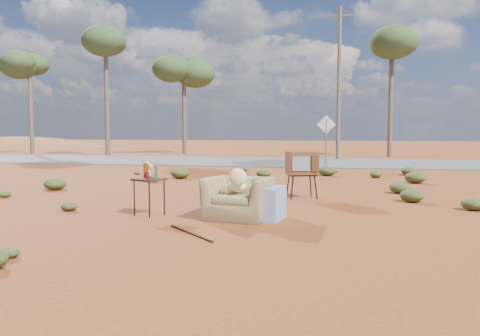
# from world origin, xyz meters

# --- Properties ---
(ground) EXTENTS (140.00, 140.00, 0.00)m
(ground) POSITION_xyz_m (0.00, 0.00, 0.00)
(ground) COLOR brown
(ground) RESTS_ON ground
(highway) EXTENTS (140.00, 7.00, 0.04)m
(highway) POSITION_xyz_m (0.00, 15.00, 0.02)
(highway) COLOR #565659
(highway) RESTS_ON ground
(dirt_mound) EXTENTS (26.00, 18.00, 2.00)m
(dirt_mound) POSITION_xyz_m (-30.00, 34.00, 0.00)
(dirt_mound) COLOR #A14A26
(dirt_mound) RESTS_ON ground
(armchair) EXTENTS (1.39, 0.86, 0.96)m
(armchair) POSITION_xyz_m (0.36, 0.08, 0.45)
(armchair) COLOR olive
(armchair) RESTS_ON ground
(tv_unit) EXTENTS (0.79, 0.70, 1.06)m
(tv_unit) POSITION_xyz_m (1.16, 2.76, 0.79)
(tv_unit) COLOR black
(tv_unit) RESTS_ON ground
(side_table) EXTENTS (0.61, 0.61, 0.95)m
(side_table) POSITION_xyz_m (-1.39, 0.07, 0.69)
(side_table) COLOR #342313
(side_table) RESTS_ON ground
(rusty_bar) EXTENTS (0.95, 0.94, 0.03)m
(rusty_bar) POSITION_xyz_m (-0.17, -1.30, 0.02)
(rusty_bar) COLOR #4A2513
(rusty_bar) RESTS_ON ground
(road_sign) EXTENTS (0.78, 0.06, 2.19)m
(road_sign) POSITION_xyz_m (1.50, 12.00, 1.50)
(road_sign) COLOR brown
(road_sign) RESTS_ON ground
(eucalyptus_far_left) EXTENTS (3.20, 3.20, 7.10)m
(eucalyptus_far_left) POSITION_xyz_m (-18.00, 20.00, 5.94)
(eucalyptus_far_left) COLOR brown
(eucalyptus_far_left) RESTS_ON ground
(eucalyptus_left) EXTENTS (3.20, 3.20, 8.10)m
(eucalyptus_left) POSITION_xyz_m (-12.00, 19.00, 6.92)
(eucalyptus_left) COLOR brown
(eucalyptus_left) RESTS_ON ground
(eucalyptus_near_left) EXTENTS (3.20, 3.20, 6.60)m
(eucalyptus_near_left) POSITION_xyz_m (-8.00, 22.00, 5.45)
(eucalyptus_near_left) COLOR brown
(eucalyptus_near_left) RESTS_ON ground
(eucalyptus_center) EXTENTS (3.20, 3.20, 7.60)m
(eucalyptus_center) POSITION_xyz_m (5.00, 21.00, 6.43)
(eucalyptus_center) COLOR brown
(eucalyptus_center) RESTS_ON ground
(utility_pole_center) EXTENTS (1.40, 0.20, 8.00)m
(utility_pole_center) POSITION_xyz_m (2.00, 17.50, 4.15)
(utility_pole_center) COLOR brown
(utility_pole_center) RESTS_ON ground
(scrub_patch) EXTENTS (17.49, 8.07, 0.33)m
(scrub_patch) POSITION_xyz_m (-0.82, 4.41, 0.14)
(scrub_patch) COLOR #3D4A20
(scrub_patch) RESTS_ON ground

